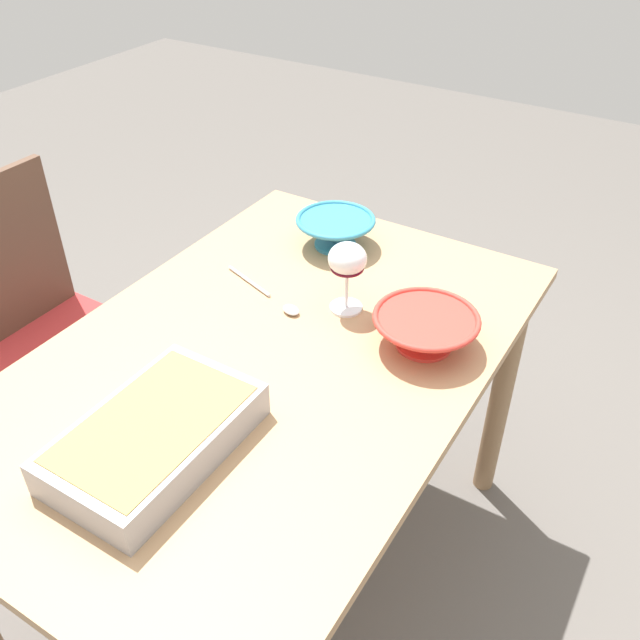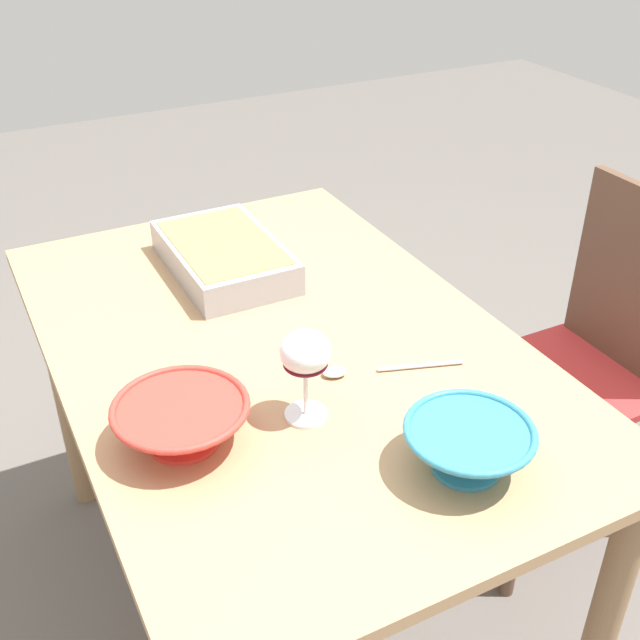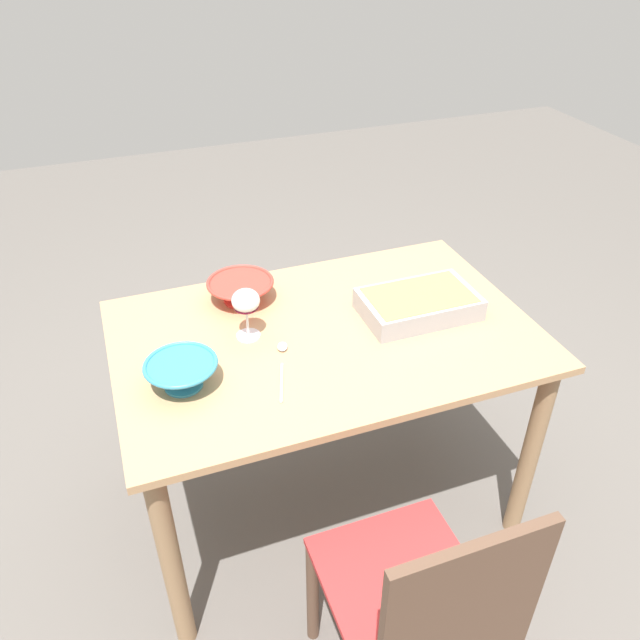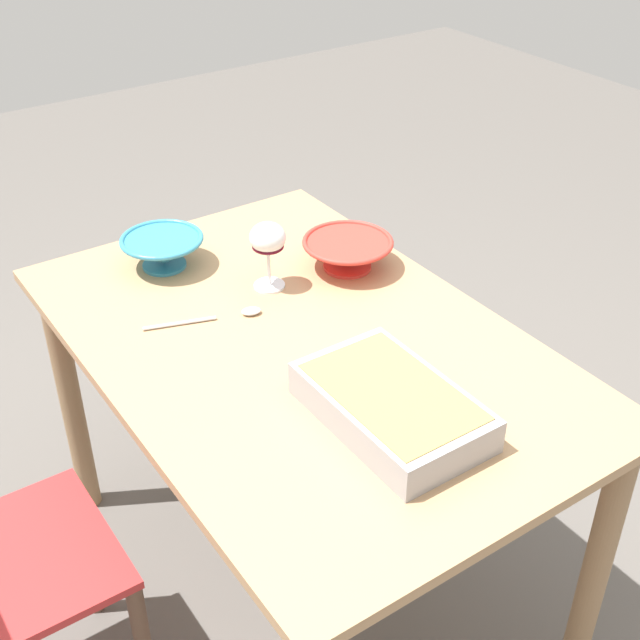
{
  "view_description": "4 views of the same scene",
  "coord_description": "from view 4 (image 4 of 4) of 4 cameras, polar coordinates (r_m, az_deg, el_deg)",
  "views": [
    {
      "loc": [
        -0.88,
        -0.67,
        1.66
      ],
      "look_at": [
        0.07,
        -0.09,
        0.84
      ],
      "focal_mm": 38.68,
      "sensor_mm": 36.0,
      "label": 1
    },
    {
      "loc": [
        1.16,
        -0.51,
        1.6
      ],
      "look_at": [
        0.06,
        0.05,
        0.83
      ],
      "focal_mm": 44.07,
      "sensor_mm": 36.0,
      "label": 2
    },
    {
      "loc": [
        0.56,
        1.48,
        1.9
      ],
      "look_at": [
        0.02,
        0.02,
        0.83
      ],
      "focal_mm": 35.32,
      "sensor_mm": 36.0,
      "label": 3
    },
    {
      "loc": [
        -1.26,
        0.81,
        1.8
      ],
      "look_at": [
        0.0,
        -0.05,
        0.8
      ],
      "focal_mm": 47.73,
      "sensor_mm": 36.0,
      "label": 4
    }
  ],
  "objects": [
    {
      "name": "wine_glass",
      "position": [
        1.95,
        -3.52,
        5.26
      ],
      "size": [
        0.08,
        0.08,
        0.17
      ],
      "color": "white",
      "rests_on": "dining_table"
    },
    {
      "name": "small_bowl",
      "position": [
        2.07,
        1.86,
        4.58
      ],
      "size": [
        0.22,
        0.22,
        0.08
      ],
      "color": "red",
      "rests_on": "dining_table"
    },
    {
      "name": "casserole_dish",
      "position": [
        1.59,
        4.83,
        -5.65
      ],
      "size": [
        0.36,
        0.22,
        0.07
      ],
      "color": "#99999E",
      "rests_on": "dining_table"
    },
    {
      "name": "serving_spoon",
      "position": [
        1.9,
        -6.33,
        0.31
      ],
      "size": [
        0.1,
        0.26,
        0.01
      ],
      "color": "silver",
      "rests_on": "dining_table"
    },
    {
      "name": "mixing_bowl",
      "position": [
        2.1,
        -10.5,
        4.64
      ],
      "size": [
        0.2,
        0.2,
        0.08
      ],
      "color": "teal",
      "rests_on": "dining_table"
    },
    {
      "name": "ground_plane",
      "position": [
        2.34,
        -1.02,
        -16.92
      ],
      "size": [
        8.0,
        8.0,
        0.0
      ],
      "primitive_type": "plane",
      "color": "#5B5651"
    },
    {
      "name": "dining_table",
      "position": [
        1.89,
        -1.22,
        -4.29
      ],
      "size": [
        1.29,
        0.84,
        0.76
      ],
      "color": "tan",
      "rests_on": "ground_plane"
    }
  ]
}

